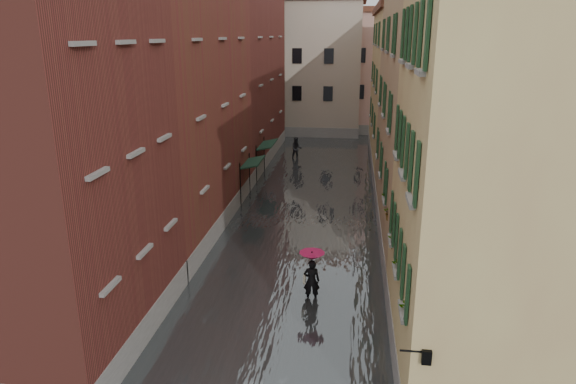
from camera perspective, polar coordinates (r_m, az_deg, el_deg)
The scene contains 16 objects.
ground at distance 19.32m, azimuth -1.25°, elevation -14.01°, with size 120.00×120.00×0.00m, color #555457.
floodwater at distance 31.06m, azimuth 2.29°, elevation -1.42°, with size 10.00×60.00×0.20m, color #474C4E.
building_left_near at distance 17.55m, azimuth -25.75°, elevation 3.96°, with size 6.00×8.00×13.00m, color maroon.
building_left_mid at distance 27.32m, azimuth -13.30°, elevation 8.83°, with size 6.00×14.00×12.50m, color maroon.
building_left_far at distance 41.55m, azimuth -6.10°, elevation 12.94°, with size 6.00×16.00×14.00m, color maroon.
building_right_near at distance 15.61m, azimuth 23.72°, elevation -0.11°, with size 6.00×8.00×11.50m, color tan.
building_right_mid at distance 25.97m, azimuth 17.40°, elevation 8.66°, with size 6.00×14.00×13.00m, color #967F5B.
building_right_far at distance 40.81m, azimuth 13.82°, elevation 10.72°, with size 6.00×16.00×11.50m, color tan.
building_end_cream at distance 54.73m, azimuth 1.55°, elevation 13.51°, with size 12.00×9.00×13.00m, color #AF9E8B.
building_end_pink at distance 56.59m, azimuth 11.10°, elevation 12.82°, with size 10.00×9.00×12.00m, color #D09E92.
awning_near at distance 31.24m, azimuth -3.99°, elevation 3.17°, with size 1.09×2.79×2.80m.
awning_far at distance 36.27m, azimuth -2.38°, elevation 5.18°, with size 1.09×3.18×2.80m.
wall_lantern at distance 12.61m, azimuth 15.03°, elevation -17.17°, with size 0.71×0.22×0.35m.
window_planters at distance 18.13m, azimuth 11.95°, elevation -4.19°, with size 0.59×10.38×0.84m.
pedestrian_main at distance 19.94m, azimuth 2.64°, elevation -8.85°, with size 1.00×1.00×2.06m.
pedestrian_far at distance 42.32m, azimuth 0.95°, elevation 4.82°, with size 0.92×0.72×1.89m, color black.
Camera 1 is at (2.50, -16.34, 10.00)m, focal length 32.00 mm.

